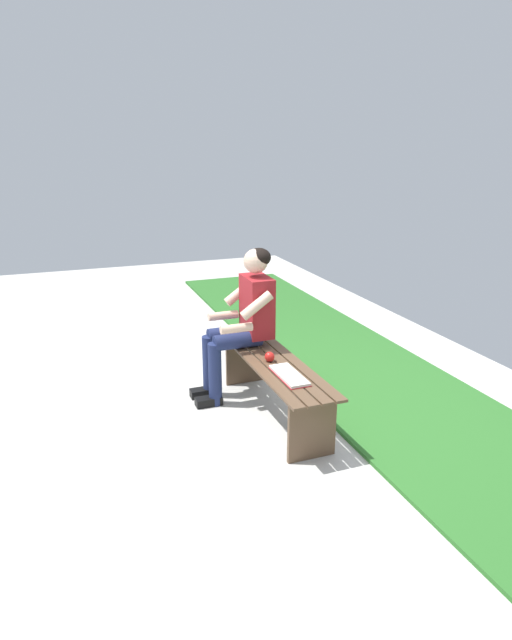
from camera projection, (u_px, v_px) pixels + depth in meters
ground_plane at (129, 383)px, 4.97m from camera, size 10.00×7.00×0.04m
grass_strip at (389, 393)px, 4.71m from camera, size 9.00×1.47×0.03m
bench_near at (274, 375)px, 4.25m from camera, size 1.59×0.41×0.47m
person_seated at (243, 317)px, 4.49m from camera, size 0.50×0.69×1.27m
apple at (270, 357)px, 4.18m from camera, size 0.08×0.08×0.08m
book_open at (289, 376)px, 3.91m from camera, size 0.41×0.16×0.02m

